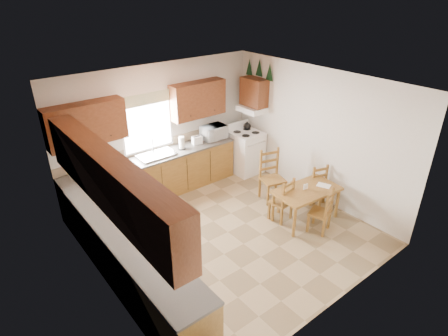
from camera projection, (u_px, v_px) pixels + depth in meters
floor at (228, 232)px, 6.85m from camera, size 4.50×4.50×0.00m
ceiling at (229, 86)px, 5.63m from camera, size 4.50×4.50×0.00m
wall_left at (98, 213)px, 4.99m from camera, size 4.50×4.50×0.00m
wall_right at (315, 135)px, 7.49m from camera, size 4.50×4.50×0.00m
wall_back at (160, 129)px, 7.81m from camera, size 4.50×4.50×0.00m
wall_front at (342, 229)px, 4.67m from camera, size 4.50×4.50×0.00m
lower_cab_back at (155, 178)px, 7.80m from camera, size 3.75×0.60×0.88m
lower_cab_left at (131, 263)px, 5.46m from camera, size 0.60×3.60×0.88m
counter_back at (153, 158)px, 7.59m from camera, size 3.75×0.63×0.04m
counter_left at (127, 237)px, 5.25m from camera, size 0.63×3.60×0.04m
backsplash at (146, 148)px, 7.75m from camera, size 3.75×0.01×0.18m
upper_cab_back_left at (86, 124)px, 6.61m from camera, size 1.41×0.33×0.75m
upper_cab_back_right at (198, 100)px, 7.95m from camera, size 1.25×0.33×0.75m
upper_cab_left at (109, 180)px, 4.75m from camera, size 0.33×3.60×0.75m
upper_cab_stove at (254, 92)px, 8.30m from camera, size 0.33×0.62×0.62m
range_hood at (252, 109)px, 8.44m from camera, size 0.44×0.62×0.12m
window_frame at (147, 123)px, 7.53m from camera, size 1.13×0.02×1.18m
window_pane at (147, 123)px, 7.53m from camera, size 1.05×0.01×1.10m
window_valance at (146, 99)px, 7.29m from camera, size 1.19×0.01×0.24m
sink_basin at (156, 155)px, 7.62m from camera, size 0.75×0.45×0.04m
pine_decal_a at (270, 72)px, 7.93m from camera, size 0.22×0.22×0.36m
pine_decal_b at (259, 68)px, 8.14m from camera, size 0.22×0.22×0.36m
pine_decal_c at (249, 67)px, 8.38m from camera, size 0.22×0.22×0.36m
stove at (246, 152)px, 8.82m from camera, size 0.66×0.68×0.97m
coffeemaker at (79, 169)px, 6.68m from camera, size 0.30×0.33×0.38m
paper_towel at (182, 143)px, 7.87m from camera, size 0.15×0.15×0.28m
toaster at (197, 140)px, 8.15m from camera, size 0.23×0.16×0.17m
microwave at (214, 132)px, 8.38m from camera, size 0.52×0.38×0.31m
dining_table at (305, 204)px, 7.08m from camera, size 1.28×0.80×0.66m
chair_near_left at (281, 199)px, 7.04m from camera, size 0.41×0.40×0.88m
chair_near_right at (320, 210)px, 6.72m from camera, size 0.46×0.45×0.87m
chair_far_left at (273, 177)px, 7.64m from camera, size 0.55×0.53×1.07m
chair_far_right at (323, 189)px, 7.39m from camera, size 0.45×0.44×0.87m
table_paper at (324, 185)px, 7.06m from camera, size 0.27×0.30×0.00m
table_card at (306, 187)px, 6.91m from camera, size 0.08×0.04×0.11m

